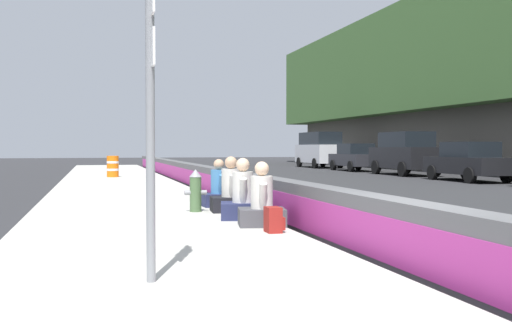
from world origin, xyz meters
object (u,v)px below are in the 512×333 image
Objects in this scene: seated_person_rear at (231,194)px; seated_person_far at (219,191)px; seated_person_foreground at (262,206)px; parked_car_farther at (319,149)px; fire_hydrant at (196,190)px; parked_car_far at (355,157)px; backpack at (274,220)px; seated_person_middle at (243,200)px; route_sign_post at (151,70)px; parked_car_fourth at (468,161)px; construction_barrel at (113,166)px; parked_car_midline at (405,153)px.

seated_person_far is (1.17, 0.02, -0.02)m from seated_person_rear.
parked_car_farther is (30.96, -12.97, 0.87)m from seated_person_foreground.
fire_hydrant is 26.06m from parked_car_far.
fire_hydrant is 3.40m from backpack.
parked_car_farther is (28.62, -12.98, 0.86)m from seated_person_rear.
parked_car_far is at bearing 179.61° from parked_car_farther.
seated_person_rear reaches higher than seated_person_middle.
seated_person_rear is (1.31, -0.07, 0.00)m from seated_person_middle.
route_sign_post is at bearing 160.44° from seated_person_rear.
route_sign_post is 9.00× the size of backpack.
seated_person_foreground is 18.21m from parked_car_fourth.
seated_person_foreground is 17.89m from construction_barrel.
route_sign_post reaches higher than backpack.
fire_hydrant is at bearing 11.77° from backpack.
seated_person_foreground is at bearing 134.95° from parked_car_fourth.
fire_hydrant is (6.31, -1.47, -1.65)m from route_sign_post.
parked_car_fourth is at bearing -54.09° from seated_person_far.
construction_barrel reaches higher than backpack.
seated_person_foreground is 1.03m from seated_person_middle.
seated_person_middle reaches higher than construction_barrel.
parked_car_farther is (28.47, -13.70, 0.77)m from fire_hydrant.
seated_person_foreground is 2.33m from seated_person_rear.
parked_car_midline is (5.80, -0.17, 0.32)m from parked_car_fourth.
seated_person_middle is 0.22× the size of parked_car_farther.
parked_car_far reaches higher than backpack.
parked_car_midline is at bearing -1.65° from parked_car_fourth.
construction_barrel is 15.66m from parked_car_fourth.
seated_person_rear reaches higher than backpack.
parked_car_far is (6.02, 0.13, -0.32)m from parked_car_midline.
backpack is 0.09× the size of parked_car_fourth.
seated_person_middle is at bearing 1.33° from backpack.
seated_person_far is at bearing 125.91° from parked_car_fourth.
seated_person_rear is 1.21× the size of construction_barrel.
seated_person_far is at bearing 0.86° from seated_person_rear.
seated_person_far is at bearing 0.49° from seated_person_foreground.
backpack is 23.50m from parked_car_midline.
parked_car_fourth is 0.89× the size of parked_car_farther.
fire_hydrant is at bearing -13.12° from route_sign_post.
parked_car_farther is at bearing -23.57° from route_sign_post.
seated_person_rear is 1.17m from seated_person_far.
parked_car_farther is at bearing -22.26° from backpack.
parked_car_fourth is (10.53, -12.90, 0.36)m from seated_person_rear.
seated_person_foreground is at bearing -29.93° from route_sign_post.
construction_barrel is at bearing 71.68° from parked_car_fourth.
seated_person_middle is 0.25× the size of parked_car_fourth.
construction_barrel is at bearing -0.60° from route_sign_post.
seated_person_middle is 22.00m from parked_car_midline.
parked_car_midline is at bearing -34.97° from seated_person_foreground.
seated_person_middle reaches higher than seated_person_foreground.
parked_car_midline is at bearing -40.80° from seated_person_far.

